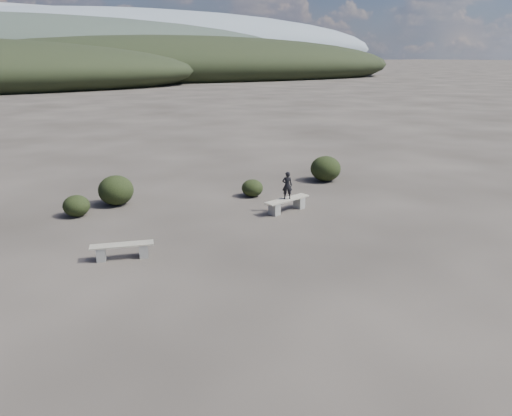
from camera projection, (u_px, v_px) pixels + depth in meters
ground at (316, 288)px, 12.28m from camera, size 1200.00×1200.00×0.00m
bench_left at (122, 250)px, 14.01m from camera, size 1.78×0.76×0.44m
bench_right at (287, 204)px, 18.28m from camera, size 1.97×0.89×0.48m
seated_person at (287, 185)px, 18.06m from camera, size 0.44×0.37×1.01m
shrub_a at (76, 206)px, 17.71m from camera, size 0.94×0.94×0.77m
shrub_b at (116, 190)px, 19.03m from camera, size 1.33×1.33×1.14m
shrub_c at (252, 188)px, 20.22m from camera, size 0.88×0.88×0.70m
shrub_e at (326, 169)px, 22.67m from camera, size 1.37×1.37×1.14m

